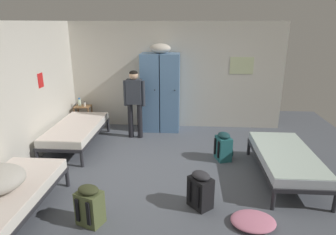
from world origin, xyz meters
The scene contains 14 objects.
ground_plane centered at (0.00, 0.00, 0.00)m, with size 8.12×8.12×0.00m, color #565B66.
room_backdrop centered at (-1.26, 1.29, 1.28)m, with size 5.20×5.09×2.56m.
locker_bank centered at (-0.32, 2.24, 0.97)m, with size 0.90×0.55×2.07m.
shelf_unit centered at (-2.24, 2.21, 0.35)m, with size 0.38×0.30×0.57m.
bed_left_rear centered at (-1.99, 1.06, 0.38)m, with size 0.90×1.90×0.49m.
bed_right centered at (1.99, -0.03, 0.38)m, with size 0.90×1.90×0.49m.
bed_left_front centered at (-1.99, -1.46, 0.38)m, with size 0.90×1.90×0.49m.
person_traveler centered at (-0.85, 1.67, 0.93)m, with size 0.49×0.21×1.54m.
water_bottle centered at (-2.32, 2.23, 0.66)m, with size 0.07×0.07×0.20m.
lotion_bottle centered at (-2.17, 2.17, 0.62)m, with size 0.05×0.05×0.13m.
backpack_black centered at (0.55, -0.94, 0.26)m, with size 0.42×0.41×0.55m.
backpack_teal centered at (1.04, 0.63, 0.26)m, with size 0.39×0.38×0.55m.
backpack_olive centered at (-0.90, -1.41, 0.26)m, with size 0.39×0.40×0.55m.
clothes_pile_pink centered at (1.23, -1.31, 0.05)m, with size 0.59×0.50×0.11m.
Camera 1 is at (0.35, -4.67, 2.54)m, focal length 31.88 mm.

